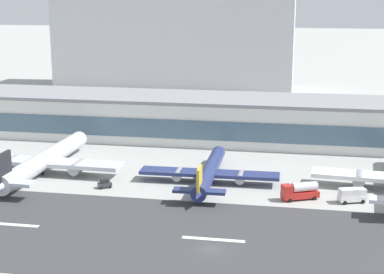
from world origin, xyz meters
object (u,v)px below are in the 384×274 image
Objects in this scene: airliner_gold_tail_gate_1 at (209,173)px; service_baggage_tug_0 at (105,184)px; terminal_building at (230,119)px; service_box_truck_1 at (352,195)px; airliner_black_tail_gate_0 at (42,162)px; distant_hotel_block at (175,40)px; service_fuel_truck_2 at (300,191)px.

airliner_gold_tail_gate_1 reaches higher than service_baggage_tug_0.
terminal_building reaches higher than service_box_truck_1.
airliner_gold_tail_gate_1 is at bearing -89.60° from terminal_building.
airliner_black_tail_gate_0 is at bearing 89.42° from airliner_gold_tail_gate_1.
airliner_gold_tail_gate_1 is at bearing -74.86° from distant_hotel_block.
terminal_building is at bearing -147.23° from service_baggage_tug_0.
service_box_truck_1 is (33.62, -52.35, -5.07)m from terminal_building.
airliner_gold_tail_gate_1 is (0.31, -44.90, -4.16)m from terminal_building.
distant_hotel_block reaches higher than service_fuel_truck_2.
service_baggage_tug_0 is at bearing 106.67° from airliner_gold_tail_gate_1.
airliner_gold_tail_gate_1 is 25.15m from service_baggage_tug_0.
distant_hotel_block is 17.54× the size of service_box_truck_1.
service_baggage_tug_0 is at bearing -109.59° from airliner_black_tail_gate_0.
service_baggage_tug_0 is 45.86m from service_fuel_truck_2.
distant_hotel_block is 167.68m from service_fuel_truck_2.
distant_hotel_block is 172.16m from service_box_truck_1.
service_fuel_truck_2 reaches higher than service_baggage_tug_0.
terminal_building reaches higher than airliner_gold_tail_gate_1.
airliner_black_tail_gate_0 is (-3.15, -147.23, -19.62)m from distant_hotel_block.
terminal_building is at bearing -0.52° from airliner_gold_tail_gate_1.
service_baggage_tug_0 is at bearing -114.22° from terminal_building.
service_box_truck_1 is (73.07, -154.42, -21.26)m from distant_hotel_block.
service_box_truck_1 is (57.23, 0.13, 0.74)m from service_baggage_tug_0.
airliner_gold_tail_gate_1 is 23.20m from service_fuel_truck_2.
terminal_building is 62.42m from service_box_truck_1.
distant_hotel_block is 153.61m from airliner_gold_tail_gate_1.
distant_hotel_block is 12.89× the size of service_fuel_truck_2.
airliner_gold_tail_gate_1 reaches higher than service_box_truck_1.
terminal_building is 21.86× the size of service_fuel_truck_2.
terminal_building is 3.73× the size of airliner_black_tail_gate_0.
service_fuel_truck_2 is at bearing -67.00° from terminal_building.
airliner_gold_tail_gate_1 is (39.76, -146.98, -20.35)m from distant_hotel_block.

